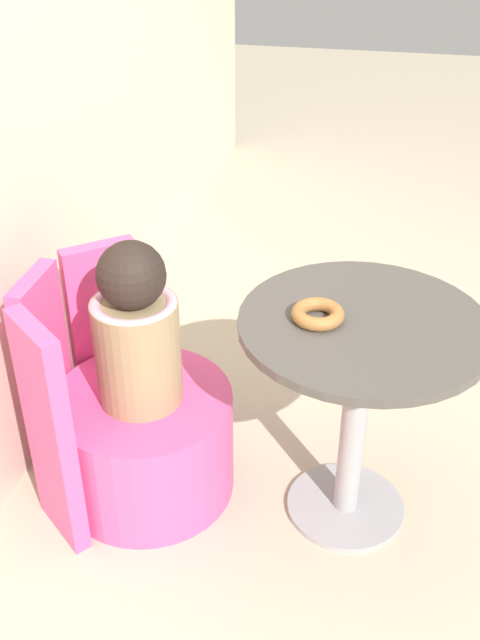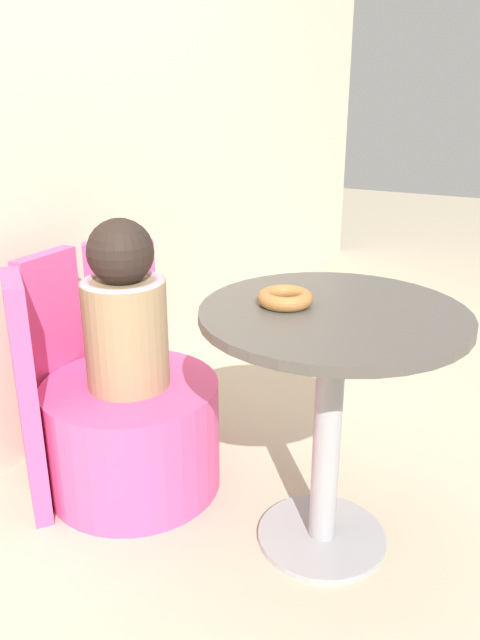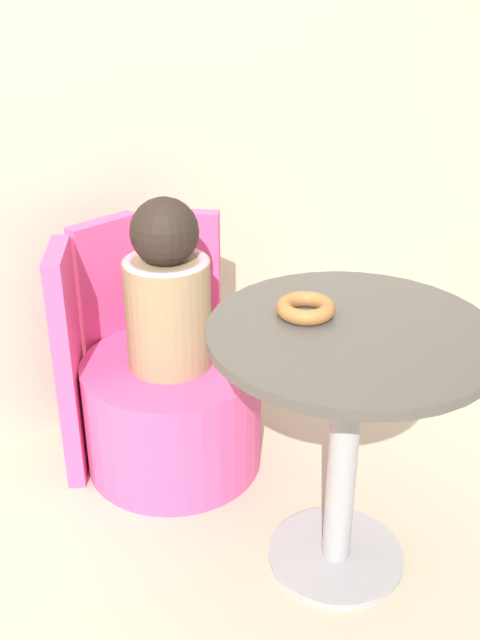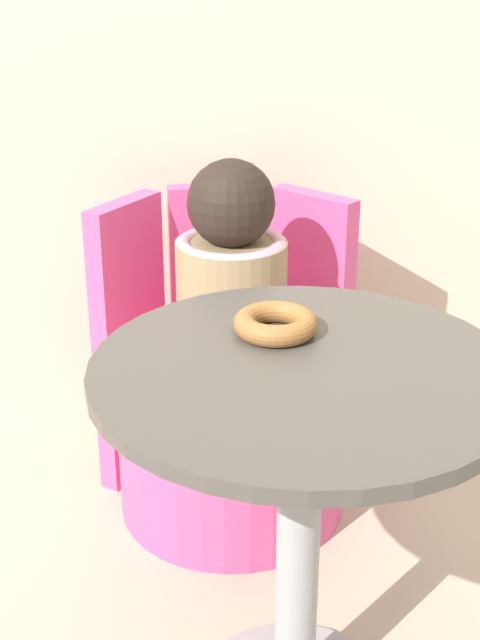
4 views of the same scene
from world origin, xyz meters
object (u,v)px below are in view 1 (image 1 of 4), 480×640
(tub_chair, at_px, (146,442))
(child_figure, at_px, (136,331))
(donut, at_px, (318,314))
(round_table, at_px, (359,374))

(tub_chair, distance_m, child_figure, 0.40)
(tub_chair, relative_size, donut, 3.88)
(tub_chair, height_order, donut, donut)
(round_table, distance_m, tub_chair, 0.69)
(round_table, bearing_deg, tub_chair, 92.28)
(round_table, xyz_separation_m, tub_chair, (-0.02, 0.61, -0.33))
(tub_chair, bearing_deg, child_figure, 0.00)
(child_figure, bearing_deg, round_table, -87.72)
(round_table, distance_m, donut, 0.22)
(round_table, height_order, child_figure, child_figure)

